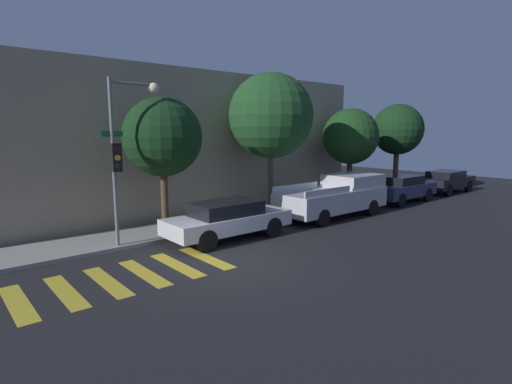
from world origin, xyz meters
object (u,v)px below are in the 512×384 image
object	(u,v)px
pickup_truck	(336,196)
sedan_far_end	(446,181)
sedan_near_corner	(228,219)
tree_near_corner	(162,137)
tree_far_end	(351,137)
sedan_middle	(401,188)
tree_behind_truck	(398,130)
traffic_light_pole	(124,142)
tree_midblock	(271,116)

from	to	relation	value
pickup_truck	sedan_far_end	xyz separation A→B (m)	(11.00, 0.00, -0.19)
sedan_near_corner	tree_near_corner	world-z (taller)	tree_near_corner
pickup_truck	tree_far_end	bearing A→B (deg)	28.82
pickup_truck	sedan_middle	bearing A→B (deg)	0.00
tree_near_corner	tree_behind_truck	world-z (taller)	tree_behind_truck
tree_near_corner	tree_far_end	bearing A→B (deg)	0.00
pickup_truck	tree_near_corner	xyz separation A→B (m)	(-7.59, 1.96, 2.69)
sedan_middle	tree_near_corner	bearing A→B (deg)	171.55
traffic_light_pole	pickup_truck	world-z (taller)	traffic_light_pole
traffic_light_pole	tree_near_corner	xyz separation A→B (m)	(1.71, 0.69, 0.11)
traffic_light_pole	tree_behind_truck	distance (m)	17.60
tree_midblock	sedan_middle	bearing A→B (deg)	-13.96
tree_far_end	tree_near_corner	bearing A→B (deg)	180.00
tree_midblock	traffic_light_pole	bearing A→B (deg)	-174.39
pickup_truck	tree_behind_truck	bearing A→B (deg)	13.32
sedan_near_corner	tree_midblock	distance (m)	5.75
sedan_near_corner	tree_behind_truck	size ratio (longest dim) A/B	0.85
sedan_middle	tree_far_end	world-z (taller)	tree_far_end
sedan_near_corner	tree_far_end	xyz separation A→B (m)	(9.70, 1.96, 2.81)
sedan_far_end	tree_behind_truck	xyz separation A→B (m)	(-2.72, 1.96, 3.18)
pickup_truck	sedan_middle	size ratio (longest dim) A/B	1.25
tree_far_end	sedan_near_corner	bearing A→B (deg)	-168.58
sedan_far_end	tree_midblock	distance (m)	13.95
sedan_far_end	tree_midblock	bearing A→B (deg)	171.61
pickup_truck	tree_far_end	world-z (taller)	tree_far_end
traffic_light_pole	pickup_truck	xyz separation A→B (m)	(9.30, -1.27, -2.58)
tree_near_corner	tree_midblock	bearing A→B (deg)	0.00
sedan_middle	sedan_far_end	distance (m)	5.40
sedan_far_end	tree_far_end	size ratio (longest dim) A/B	0.89
sedan_middle	sedan_far_end	size ratio (longest dim) A/B	0.99
tree_midblock	tree_near_corner	bearing A→B (deg)	180.00
traffic_light_pole	sedan_far_end	bearing A→B (deg)	-3.58
tree_midblock	sedan_near_corner	bearing A→B (deg)	-153.06
tree_behind_truck	tree_far_end	bearing A→B (deg)	-180.00
sedan_near_corner	traffic_light_pole	bearing A→B (deg)	158.12
pickup_truck	sedan_far_end	size ratio (longest dim) A/B	1.24
sedan_near_corner	tree_midblock	xyz separation A→B (m)	(3.86, 1.96, 3.78)
tree_near_corner	pickup_truck	bearing A→B (deg)	-14.48
sedan_far_end	tree_behind_truck	size ratio (longest dim) A/B	0.82
pickup_truck	tree_midblock	bearing A→B (deg)	139.35
traffic_light_pole	tree_midblock	distance (m)	7.13
sedan_near_corner	sedan_far_end	world-z (taller)	same
pickup_truck	tree_near_corner	world-z (taller)	tree_near_corner
tree_midblock	tree_behind_truck	xyz separation A→B (m)	(10.56, 0.00, -0.59)
tree_behind_truck	sedan_middle	bearing A→B (deg)	-143.80
sedan_near_corner	tree_far_end	size ratio (longest dim) A/B	0.92
traffic_light_pole	sedan_middle	bearing A→B (deg)	-4.87
pickup_truck	tree_midblock	size ratio (longest dim) A/B	0.87
sedan_near_corner	tree_behind_truck	distance (m)	14.90
traffic_light_pole	tree_behind_truck	world-z (taller)	traffic_light_pole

